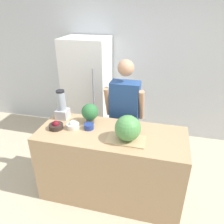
{
  "coord_description": "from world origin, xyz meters",
  "views": [
    {
      "loc": [
        0.52,
        -1.7,
        2.25
      ],
      "look_at": [
        0.0,
        0.38,
        1.16
      ],
      "focal_mm": 35.0,
      "sensor_mm": 36.0,
      "label": 1
    }
  ],
  "objects_px": {
    "bowl_cream": "(73,125)",
    "bowl_small_blue": "(89,126)",
    "person": "(124,116)",
    "blender": "(62,107)",
    "potted_plant": "(90,112)",
    "watermelon": "(128,128)",
    "bowl_cherries": "(56,126)",
    "refrigerator": "(88,90)"
  },
  "relations": [
    {
      "from": "watermelon",
      "to": "bowl_cherries",
      "type": "bearing_deg",
      "value": 177.32
    },
    {
      "from": "bowl_cherries",
      "to": "watermelon",
      "type": "bearing_deg",
      "value": -2.68
    },
    {
      "from": "refrigerator",
      "to": "bowl_cream",
      "type": "distance_m",
      "value": 1.36
    },
    {
      "from": "bowl_cream",
      "to": "watermelon",
      "type": "bearing_deg",
      "value": -8.08
    },
    {
      "from": "bowl_cherries",
      "to": "blender",
      "type": "height_order",
      "value": "blender"
    },
    {
      "from": "person",
      "to": "refrigerator",
      "type": "bearing_deg",
      "value": 137.66
    },
    {
      "from": "watermelon",
      "to": "blender",
      "type": "xyz_separation_m",
      "value": [
        -0.89,
        0.3,
        0.01
      ]
    },
    {
      "from": "person",
      "to": "bowl_cherries",
      "type": "distance_m",
      "value": 0.96
    },
    {
      "from": "refrigerator",
      "to": "blender",
      "type": "distance_m",
      "value": 1.13
    },
    {
      "from": "person",
      "to": "bowl_cream",
      "type": "bearing_deg",
      "value": -129.97
    },
    {
      "from": "blender",
      "to": "potted_plant",
      "type": "height_order",
      "value": "blender"
    },
    {
      "from": "refrigerator",
      "to": "potted_plant",
      "type": "bearing_deg",
      "value": -68.69
    },
    {
      "from": "refrigerator",
      "to": "watermelon",
      "type": "bearing_deg",
      "value": -55.88
    },
    {
      "from": "watermelon",
      "to": "bowl_small_blue",
      "type": "relative_size",
      "value": 2.39
    },
    {
      "from": "person",
      "to": "watermelon",
      "type": "distance_m",
      "value": 0.75
    },
    {
      "from": "watermelon",
      "to": "potted_plant",
      "type": "relative_size",
      "value": 1.1
    },
    {
      "from": "watermelon",
      "to": "potted_plant",
      "type": "distance_m",
      "value": 0.58
    },
    {
      "from": "bowl_cream",
      "to": "bowl_small_blue",
      "type": "bearing_deg",
      "value": 9.65
    },
    {
      "from": "bowl_small_blue",
      "to": "blender",
      "type": "bearing_deg",
      "value": 156.95
    },
    {
      "from": "bowl_cherries",
      "to": "bowl_cream",
      "type": "distance_m",
      "value": 0.2
    },
    {
      "from": "blender",
      "to": "potted_plant",
      "type": "bearing_deg",
      "value": -5.33
    },
    {
      "from": "refrigerator",
      "to": "bowl_small_blue",
      "type": "relative_size",
      "value": 15.13
    },
    {
      "from": "bowl_cream",
      "to": "blender",
      "type": "distance_m",
      "value": 0.33
    },
    {
      "from": "refrigerator",
      "to": "bowl_cherries",
      "type": "relative_size",
      "value": 10.56
    },
    {
      "from": "potted_plant",
      "to": "blender",
      "type": "bearing_deg",
      "value": 174.67
    },
    {
      "from": "person",
      "to": "blender",
      "type": "height_order",
      "value": "person"
    },
    {
      "from": "person",
      "to": "blender",
      "type": "distance_m",
      "value": 0.86
    },
    {
      "from": "refrigerator",
      "to": "bowl_small_blue",
      "type": "bearing_deg",
      "value": -69.67
    },
    {
      "from": "bowl_small_blue",
      "to": "blender",
      "type": "relative_size",
      "value": 0.31
    },
    {
      "from": "watermelon",
      "to": "bowl_cream",
      "type": "xyz_separation_m",
      "value": [
        -0.67,
        0.09,
        -0.11
      ]
    },
    {
      "from": "watermelon",
      "to": "blender",
      "type": "height_order",
      "value": "blender"
    },
    {
      "from": "refrigerator",
      "to": "watermelon",
      "type": "distance_m",
      "value": 1.72
    },
    {
      "from": "refrigerator",
      "to": "bowl_cream",
      "type": "height_order",
      "value": "refrigerator"
    },
    {
      "from": "potted_plant",
      "to": "bowl_cream",
      "type": "bearing_deg",
      "value": -132.27
    },
    {
      "from": "person",
      "to": "watermelon",
      "type": "xyz_separation_m",
      "value": [
        0.17,
        -0.69,
        0.23
      ]
    },
    {
      "from": "bowl_cream",
      "to": "bowl_small_blue",
      "type": "relative_size",
      "value": 1.28
    },
    {
      "from": "blender",
      "to": "bowl_small_blue",
      "type": "bearing_deg",
      "value": -23.05
    },
    {
      "from": "person",
      "to": "bowl_cherries",
      "type": "bearing_deg",
      "value": -136.65
    },
    {
      "from": "refrigerator",
      "to": "person",
      "type": "distance_m",
      "value": 1.08
    },
    {
      "from": "bowl_small_blue",
      "to": "potted_plant",
      "type": "distance_m",
      "value": 0.18
    },
    {
      "from": "bowl_cream",
      "to": "blender",
      "type": "relative_size",
      "value": 0.39
    },
    {
      "from": "bowl_cherries",
      "to": "bowl_cream",
      "type": "xyz_separation_m",
      "value": [
        0.19,
        0.05,
        0.0
      ]
    }
  ]
}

